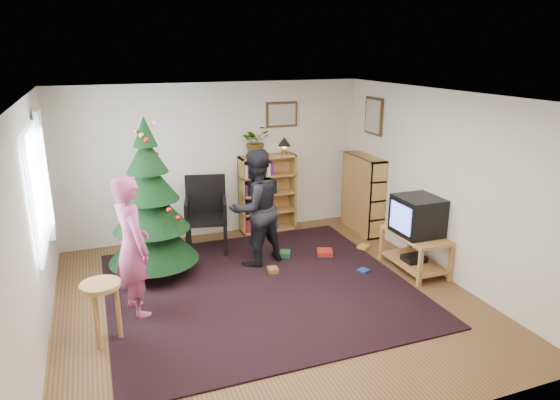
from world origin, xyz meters
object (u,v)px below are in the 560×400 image
object	(u,v)px
christmas_tree	(151,212)
bookshelf_right	(363,193)
picture_right	(374,116)
armchair	(204,210)
crt_tv	(418,216)
potted_plant	(256,141)
table_lamp	(284,143)
picture_back	(282,114)
person_by_chair	(255,208)
stool	(102,297)
person_standing	(132,247)
tv_stand	(415,248)
bookshelf_back	(268,193)

from	to	relation	value
christmas_tree	bookshelf_right	bearing A→B (deg)	8.97
picture_right	armchair	xyz separation A→B (m)	(-2.81, 0.18, -1.33)
bookshelf_right	crt_tv	xyz separation A→B (m)	(-0.12, -1.69, 0.15)
crt_tv	potted_plant	world-z (taller)	potted_plant
potted_plant	table_lamp	size ratio (longest dim) A/B	1.77
picture_right	crt_tv	distance (m)	2.06
picture_back	person_by_chair	distance (m)	2.02
bookshelf_right	person_by_chair	bearing A→B (deg)	107.46
armchair	stool	size ratio (longest dim) A/B	1.65
picture_back	christmas_tree	distance (m)	2.89
person_standing	table_lamp	world-z (taller)	person_standing
bookshelf_right	person_by_chair	size ratio (longest dim) A/B	0.77
bookshelf_right	picture_back	bearing A→B (deg)	58.28
picture_back	tv_stand	xyz separation A→B (m)	(1.07, -2.42, -1.62)
christmas_tree	bookshelf_back	distance (m)	2.37
tv_stand	armchair	world-z (taller)	armchair
stool	bookshelf_back	bearing A→B (deg)	43.69
christmas_tree	table_lamp	size ratio (longest dim) A/B	7.54
tv_stand	stool	size ratio (longest dim) A/B	1.43
person_standing	person_by_chair	size ratio (longest dim) A/B	0.99
crt_tv	potted_plant	bearing A→B (deg)	124.55
picture_right	stool	bearing A→B (deg)	-154.99
armchair	stool	distance (m)	2.74
picture_right	stool	distance (m)	5.05
christmas_tree	person_standing	distance (m)	1.01
bookshelf_back	armchair	size ratio (longest dim) A/B	1.15
bookshelf_right	table_lamp	xyz separation A→B (m)	(-1.20, 0.60, 0.83)
christmas_tree	table_lamp	xyz separation A→B (m)	(2.36, 1.16, 0.58)
bookshelf_back	bookshelf_right	xyz separation A→B (m)	(1.50, -0.60, 0.00)
crt_tv	person_by_chair	bearing A→B (deg)	153.06
armchair	potted_plant	size ratio (longest dim) A/B	2.20
stool	picture_back	bearing A→B (deg)	42.11
picture_back	christmas_tree	xyz separation A→B (m)	(-2.36, -1.30, -1.04)
person_by_chair	potted_plant	distance (m)	1.52
stool	christmas_tree	bearing A→B (deg)	64.46
picture_right	potted_plant	distance (m)	1.96
crt_tv	person_standing	world-z (taller)	person_standing
bookshelf_right	table_lamp	size ratio (longest dim) A/B	4.46
potted_plant	armchair	bearing A→B (deg)	-157.44
bookshelf_back	tv_stand	xyz separation A→B (m)	(1.38, -2.29, -0.33)
person_standing	potted_plant	world-z (taller)	potted_plant
bookshelf_right	potted_plant	distance (m)	2.01
picture_right	christmas_tree	world-z (taller)	picture_right
bookshelf_back	potted_plant	xyz separation A→B (m)	(-0.20, 0.00, 0.89)
christmas_tree	table_lamp	bearing A→B (deg)	26.23
bookshelf_back	picture_back	bearing A→B (deg)	23.77
christmas_tree	stool	bearing A→B (deg)	-115.54
picture_right	stool	world-z (taller)	picture_right
bookshelf_back	person_standing	size ratio (longest dim) A/B	0.78
bookshelf_back	table_lamp	xyz separation A→B (m)	(0.30, 0.00, 0.83)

